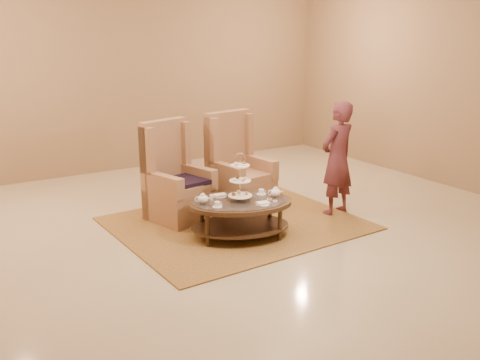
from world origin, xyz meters
TOP-DOWN VIEW (x-y plane):
  - ground at (0.00, 0.00)m, footprint 8.00×8.00m
  - ceiling at (0.00, 0.00)m, footprint 8.00×8.00m
  - wall_back at (0.00, 4.00)m, footprint 8.00×0.04m
  - wall_right at (4.00, 0.00)m, footprint 0.04×8.00m
  - rug at (0.09, 0.43)m, footprint 3.13×2.65m
  - tea_table at (-0.12, -0.00)m, footprint 1.50×1.25m
  - armchair_left at (-0.50, 1.04)m, footprint 0.89×0.91m
  - armchair_right at (0.46, 1.02)m, footprint 0.84×0.87m
  - person at (1.48, 0.07)m, footprint 0.63×0.47m

SIDE VIEW (x-z plane):
  - ground at x=0.00m, z-range 0.00..0.00m
  - ceiling at x=0.00m, z-range -0.01..0.01m
  - rug at x=0.09m, z-range 0.00..0.02m
  - tea_table at x=-0.12m, z-range -0.15..0.92m
  - armchair_left at x=-0.50m, z-range -0.21..1.11m
  - armchair_right at x=0.46m, z-range -0.23..1.14m
  - person at x=1.48m, z-range 0.00..1.57m
  - wall_back at x=0.00m, z-range 0.00..3.50m
  - wall_right at x=4.00m, z-range 0.00..3.50m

